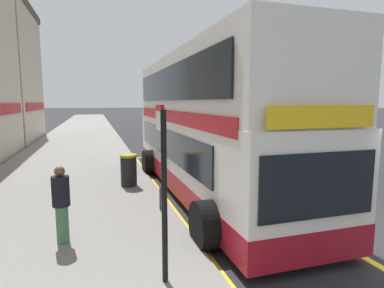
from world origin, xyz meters
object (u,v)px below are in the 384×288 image
at_px(double_decker_bus, 206,129).
at_px(bus_stop_sign, 163,180).
at_px(parked_car_teal_distant, 163,118).
at_px(parked_car_grey_far, 155,116).
at_px(litter_bin, 129,170).
at_px(pedestrian_waiting_near_sign, 61,202).

relative_size(double_decker_bus, bus_stop_sign, 3.96).
height_order(parked_car_teal_distant, parked_car_grey_far, same).
bearing_deg(bus_stop_sign, litter_bin, 89.42).
height_order(parked_car_teal_distant, pedestrian_waiting_near_sign, pedestrian_waiting_near_sign).
distance_m(parked_car_grey_far, litter_bin, 38.76).
relative_size(bus_stop_sign, litter_bin, 2.60).
xyz_separation_m(pedestrian_waiting_near_sign, litter_bin, (1.73, 3.98, -0.31)).
bearing_deg(parked_car_teal_distant, litter_bin, -104.69).
bearing_deg(litter_bin, pedestrian_waiting_near_sign, -113.45).
xyz_separation_m(double_decker_bus, parked_car_teal_distant, (5.52, 32.95, -1.27)).
relative_size(parked_car_teal_distant, pedestrian_waiting_near_sign, 2.68).
height_order(double_decker_bus, parked_car_grey_far, double_decker_bus).
height_order(bus_stop_sign, litter_bin, bus_stop_sign).
bearing_deg(parked_car_teal_distant, bus_stop_sign, -102.69).
relative_size(double_decker_bus, parked_car_teal_distant, 2.61).
relative_size(bus_stop_sign, parked_car_grey_far, 0.66).
bearing_deg(pedestrian_waiting_near_sign, double_decker_bus, 36.47).
height_order(parked_car_grey_far, pedestrian_waiting_near_sign, pedestrian_waiting_near_sign).
xyz_separation_m(parked_car_teal_distant, pedestrian_waiting_near_sign, (-9.66, -36.01, 0.18)).
bearing_deg(parked_car_grey_far, parked_car_teal_distant, -91.30).
xyz_separation_m(bus_stop_sign, parked_car_teal_distant, (7.99, 37.91, -0.96)).
xyz_separation_m(parked_car_grey_far, pedestrian_waiting_near_sign, (-9.63, -41.93, 0.18)).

